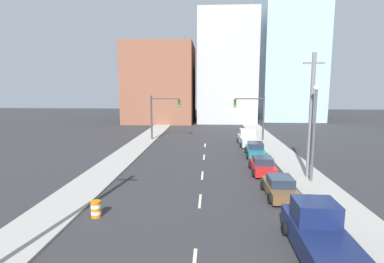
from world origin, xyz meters
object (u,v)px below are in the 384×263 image
(pickup_truck_navy, at_px, (320,235))
(sedan_teal, at_px, (255,150))
(utility_pole_right_mid, at_px, (311,116))
(traffic_signal_left, at_px, (160,111))
(pickup_truck_silver, at_px, (248,139))
(traffic_signal_right, at_px, (255,112))
(traffic_barrel, at_px, (96,209))
(sedan_red, at_px, (263,165))
(street_lamp, at_px, (314,126))
(sedan_brown, at_px, (280,187))

(pickup_truck_navy, height_order, sedan_teal, pickup_truck_navy)
(utility_pole_right_mid, xyz_separation_m, pickup_truck_navy, (-3.09, -11.38, -4.24))
(traffic_signal_left, height_order, pickup_truck_silver, traffic_signal_left)
(traffic_signal_left, relative_size, sedan_teal, 1.29)
(traffic_signal_right, relative_size, utility_pole_right_mid, 0.62)
(traffic_barrel, xyz_separation_m, sedan_red, (11.02, 9.66, 0.16))
(traffic_signal_left, height_order, traffic_signal_right, same)
(traffic_signal_right, bearing_deg, pickup_truck_silver, -113.42)
(traffic_signal_left, distance_m, street_lamp, 23.48)
(pickup_truck_navy, bearing_deg, utility_pole_right_mid, 75.53)
(traffic_barrel, xyz_separation_m, street_lamp, (14.34, 7.16, 3.93))
(traffic_barrel, distance_m, pickup_truck_silver, 25.19)
(street_lamp, distance_m, pickup_truck_navy, 11.31)
(traffic_signal_right, height_order, pickup_truck_navy, traffic_signal_right)
(utility_pole_right_mid, bearing_deg, pickup_truck_silver, 102.16)
(sedan_teal, bearing_deg, utility_pole_right_mid, -65.63)
(utility_pole_right_mid, bearing_deg, sedan_red, 157.15)
(utility_pole_right_mid, distance_m, sedan_red, 5.79)
(traffic_signal_left, relative_size, traffic_signal_right, 1.00)
(sedan_teal, bearing_deg, traffic_barrel, -122.47)
(pickup_truck_navy, xyz_separation_m, sedan_teal, (0.03, 19.16, -0.20))
(traffic_barrel, height_order, sedan_brown, sedan_brown)
(pickup_truck_silver, bearing_deg, street_lamp, -80.21)
(traffic_signal_left, height_order, traffic_barrel, traffic_signal_left)
(pickup_truck_navy, relative_size, sedan_teal, 1.22)
(utility_pole_right_mid, bearing_deg, sedan_brown, -126.46)
(street_lamp, distance_m, pickup_truck_silver, 16.04)
(pickup_truck_navy, bearing_deg, traffic_barrel, 165.16)
(traffic_signal_right, relative_size, street_lamp, 0.83)
(sedan_teal, bearing_deg, traffic_signal_left, 144.79)
(traffic_barrel, bearing_deg, utility_pole_right_mid, 29.76)
(traffic_signal_left, bearing_deg, sedan_teal, -38.05)
(street_lamp, bearing_deg, sedan_brown, -133.96)
(traffic_barrel, height_order, sedan_red, sedan_red)
(pickup_truck_navy, height_order, pickup_truck_silver, pickup_truck_navy)
(traffic_signal_right, bearing_deg, street_lamp, -84.38)
(pickup_truck_navy, bearing_deg, sedan_brown, 91.54)
(utility_pole_right_mid, xyz_separation_m, sedan_red, (-3.38, 1.43, -4.48))
(sedan_teal, bearing_deg, pickup_truck_navy, -87.24)
(traffic_barrel, distance_m, sedan_brown, 11.88)
(pickup_truck_navy, height_order, sedan_brown, pickup_truck_navy)
(sedan_red, bearing_deg, traffic_barrel, -137.83)
(street_lamp, xyz_separation_m, pickup_truck_silver, (-3.01, 15.34, -3.62))
(utility_pole_right_mid, relative_size, sedan_brown, 2.35)
(traffic_barrel, xyz_separation_m, pickup_truck_silver, (11.33, 22.49, 0.32))
(traffic_signal_right, distance_m, sedan_brown, 21.70)
(sedan_red, bearing_deg, traffic_signal_right, 85.34)
(traffic_signal_right, xyz_separation_m, street_lamp, (1.79, -18.15, 0.40))
(traffic_signal_right, xyz_separation_m, sedan_brown, (-1.34, -21.40, -3.37))
(sedan_brown, height_order, sedan_teal, sedan_teal)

